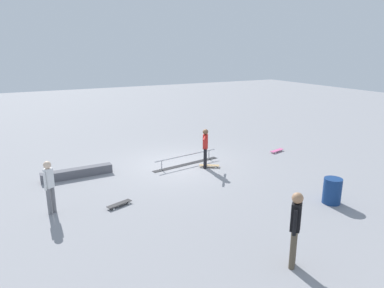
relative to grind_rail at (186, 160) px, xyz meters
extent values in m
plane|color=gray|center=(0.31, -0.13, -0.19)|extent=(60.00, 60.00, 0.00)
cube|color=black|center=(0.00, 0.00, -0.18)|extent=(3.15, 0.73, 0.01)
cylinder|color=#B7B7BC|center=(-1.18, -0.19, 0.01)|extent=(0.04, 0.04, 0.40)
cylinder|color=#B7B7BC|center=(1.18, 0.19, 0.01)|extent=(0.04, 0.04, 0.40)
cylinder|color=#B7B7BC|center=(0.00, 0.00, 0.21)|extent=(2.97, 0.52, 0.05)
cube|color=#595960|center=(4.25, -0.58, -0.02)|extent=(2.56, 0.42, 0.33)
cylinder|color=black|center=(-0.43, 0.79, 0.22)|extent=(0.16, 0.16, 0.81)
cylinder|color=black|center=(-0.52, 0.66, 0.22)|extent=(0.16, 0.16, 0.81)
cube|color=red|center=(-0.48, 0.73, 0.91)|extent=(0.27, 0.28, 0.57)
sphere|color=brown|center=(-0.48, 0.73, 1.30)|extent=(0.22, 0.22, 0.22)
cylinder|color=red|center=(-0.26, 1.03, 1.12)|extent=(0.38, 0.48, 0.07)
cylinder|color=red|center=(-0.70, 0.43, 1.12)|extent=(0.38, 0.48, 0.07)
cube|color=tan|center=(-0.66, 0.73, -0.11)|extent=(0.78, 0.60, 0.02)
cylinder|color=white|center=(-0.96, 0.78, -0.16)|extent=(0.06, 0.05, 0.05)
cylinder|color=white|center=(-0.83, 0.98, -0.16)|extent=(0.06, 0.05, 0.05)
cylinder|color=white|center=(-0.50, 0.49, -0.16)|extent=(0.06, 0.05, 0.05)
cylinder|color=white|center=(-0.37, 0.68, -0.16)|extent=(0.06, 0.05, 0.05)
cylinder|color=brown|center=(1.13, 7.38, 0.26)|extent=(0.18, 0.18, 0.88)
cylinder|color=brown|center=(1.00, 7.26, 0.26)|extent=(0.18, 0.18, 0.88)
cube|color=black|center=(1.06, 7.32, 1.01)|extent=(0.31, 0.30, 0.63)
sphere|color=#A87A56|center=(1.06, 7.32, 1.44)|extent=(0.24, 0.24, 0.24)
cylinder|color=black|center=(1.18, 7.42, 0.95)|extent=(0.11, 0.11, 0.59)
cylinder|color=black|center=(0.95, 7.22, 0.95)|extent=(0.11, 0.11, 0.59)
cylinder|color=slate|center=(5.51, 2.19, 0.22)|extent=(0.16, 0.16, 0.80)
cylinder|color=slate|center=(5.38, 2.09, 0.22)|extent=(0.16, 0.16, 0.80)
cube|color=white|center=(5.44, 2.14, 0.90)|extent=(0.28, 0.27, 0.57)
sphere|color=beige|center=(5.44, 2.14, 1.30)|extent=(0.22, 0.22, 0.22)
cylinder|color=white|center=(5.55, 2.23, 0.85)|extent=(0.10, 0.10, 0.54)
cylinder|color=white|center=(5.33, 2.05, 0.85)|extent=(0.10, 0.10, 0.54)
cube|color=#E05993|center=(-4.53, 0.33, -0.11)|extent=(0.82, 0.40, 0.02)
cylinder|color=white|center=(-4.29, 0.51, -0.16)|extent=(0.06, 0.04, 0.05)
cylinder|color=white|center=(-4.23, 0.29, -0.16)|extent=(0.06, 0.04, 0.05)
cylinder|color=white|center=(-4.82, 0.37, -0.16)|extent=(0.06, 0.04, 0.05)
cylinder|color=white|center=(-4.76, 0.15, -0.16)|extent=(0.06, 0.04, 0.05)
cube|color=black|center=(3.58, 2.58, -0.11)|extent=(0.82, 0.44, 0.02)
cylinder|color=white|center=(3.80, 2.78, -0.16)|extent=(0.06, 0.05, 0.05)
cylinder|color=white|center=(3.87, 2.56, -0.16)|extent=(0.06, 0.05, 0.05)
cylinder|color=white|center=(3.29, 2.61, -0.16)|extent=(0.06, 0.05, 0.05)
cylinder|color=white|center=(3.36, 2.39, -0.16)|extent=(0.06, 0.05, 0.05)
cylinder|color=navy|center=(-2.33, 5.40, 0.22)|extent=(0.55, 0.55, 0.80)
camera|label=1|loc=(6.12, 12.26, 4.47)|focal=32.70mm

